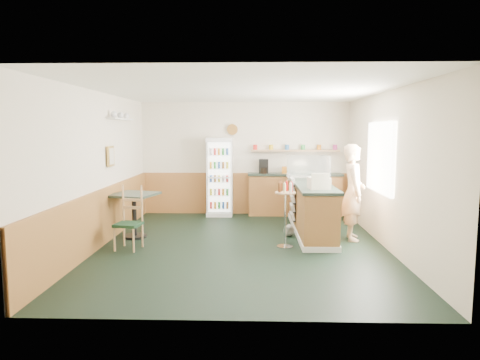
{
  "coord_description": "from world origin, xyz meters",
  "views": [
    {
      "loc": [
        0.19,
        -7.36,
        2.02
      ],
      "look_at": [
        -0.05,
        0.6,
        1.1
      ],
      "focal_mm": 32.0,
      "sensor_mm": 36.0,
      "label": 1
    }
  ],
  "objects_px": {
    "drinks_fridge": "(220,177)",
    "display_case": "(308,167)",
    "cash_register": "(319,183)",
    "shopkeeper": "(353,192)",
    "cafe_table": "(134,206)",
    "cafe_chair": "(129,216)",
    "condiment_stand": "(285,206)"
  },
  "relations": [
    {
      "from": "cash_register",
      "to": "shopkeeper",
      "type": "height_order",
      "value": "shopkeeper"
    },
    {
      "from": "shopkeeper",
      "to": "condiment_stand",
      "type": "bearing_deg",
      "value": 117.29
    },
    {
      "from": "condiment_stand",
      "to": "cafe_chair",
      "type": "relative_size",
      "value": 1.04
    },
    {
      "from": "display_case",
      "to": "condiment_stand",
      "type": "distance_m",
      "value": 1.8
    },
    {
      "from": "cafe_chair",
      "to": "cash_register",
      "type": "bearing_deg",
      "value": 14.76
    },
    {
      "from": "cash_register",
      "to": "display_case",
      "type": "bearing_deg",
      "value": 83.9
    },
    {
      "from": "shopkeeper",
      "to": "cafe_table",
      "type": "relative_size",
      "value": 1.86
    },
    {
      "from": "display_case",
      "to": "condiment_stand",
      "type": "bearing_deg",
      "value": -110.12
    },
    {
      "from": "cash_register",
      "to": "cafe_table",
      "type": "height_order",
      "value": "cash_register"
    },
    {
      "from": "drinks_fridge",
      "to": "cafe_table",
      "type": "relative_size",
      "value": 1.94
    },
    {
      "from": "shopkeeper",
      "to": "condiment_stand",
      "type": "height_order",
      "value": "shopkeeper"
    },
    {
      "from": "shopkeeper",
      "to": "condiment_stand",
      "type": "distance_m",
      "value": 1.42
    },
    {
      "from": "drinks_fridge",
      "to": "cash_register",
      "type": "xyz_separation_m",
      "value": [
        1.94,
        -2.64,
        0.18
      ]
    },
    {
      "from": "display_case",
      "to": "shopkeeper",
      "type": "xyz_separation_m",
      "value": [
        0.7,
        -1.05,
        -0.37
      ]
    },
    {
      "from": "cafe_chair",
      "to": "display_case",
      "type": "bearing_deg",
      "value": 37.8
    },
    {
      "from": "cash_register",
      "to": "cafe_chair",
      "type": "bearing_deg",
      "value": 178.82
    },
    {
      "from": "display_case",
      "to": "cafe_table",
      "type": "bearing_deg",
      "value": -163.35
    },
    {
      "from": "cafe_table",
      "to": "display_case",
      "type": "bearing_deg",
      "value": 16.65
    },
    {
      "from": "drinks_fridge",
      "to": "display_case",
      "type": "bearing_deg",
      "value": -31.4
    },
    {
      "from": "display_case",
      "to": "shopkeeper",
      "type": "relative_size",
      "value": 0.5
    },
    {
      "from": "drinks_fridge",
      "to": "cash_register",
      "type": "relative_size",
      "value": 5.12
    },
    {
      "from": "display_case",
      "to": "cafe_table",
      "type": "xyz_separation_m",
      "value": [
        -3.4,
        -1.02,
        -0.66
      ]
    },
    {
      "from": "cafe_chair",
      "to": "cafe_table",
      "type": "bearing_deg",
      "value": 109.28
    },
    {
      "from": "cafe_table",
      "to": "cafe_chair",
      "type": "distance_m",
      "value": 0.73
    },
    {
      "from": "drinks_fridge",
      "to": "display_case",
      "type": "distance_m",
      "value": 2.3
    },
    {
      "from": "condiment_stand",
      "to": "shopkeeper",
      "type": "bearing_deg",
      "value": 23.61
    },
    {
      "from": "display_case",
      "to": "cafe_chair",
      "type": "xyz_separation_m",
      "value": [
        -3.28,
        -1.74,
        -0.69
      ]
    },
    {
      "from": "display_case",
      "to": "cafe_table",
      "type": "distance_m",
      "value": 3.61
    },
    {
      "from": "drinks_fridge",
      "to": "condiment_stand",
      "type": "relative_size",
      "value": 1.64
    },
    {
      "from": "cash_register",
      "to": "shopkeeper",
      "type": "xyz_separation_m",
      "value": [
        0.7,
        0.41,
        -0.22
      ]
    },
    {
      "from": "cafe_table",
      "to": "shopkeeper",
      "type": "bearing_deg",
      "value": -0.47
    },
    {
      "from": "condiment_stand",
      "to": "display_case",
      "type": "bearing_deg",
      "value": 69.88
    }
  ]
}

